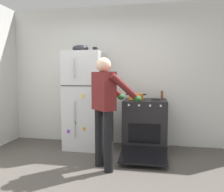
{
  "coord_description": "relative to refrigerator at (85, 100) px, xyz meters",
  "views": [
    {
      "loc": [
        0.7,
        -2.4,
        1.33
      ],
      "look_at": [
        0.03,
        1.32,
        1.0
      ],
      "focal_mm": 35.37,
      "sensor_mm": 36.0,
      "label": 1
    }
  ],
  "objects": [
    {
      "name": "red_pot",
      "position": [
        0.96,
        -0.05,
        0.09
      ],
      "size": [
        0.36,
        0.26,
        0.11
      ],
      "color": "orange",
      "rests_on": "stove_range"
    },
    {
      "name": "ground",
      "position": [
        0.53,
        -1.57,
        -0.89
      ],
      "size": [
        8.0,
        8.0,
        0.0
      ],
      "primitive_type": "plane",
      "color": "#4C4742"
    },
    {
      "name": "kitchen_wall_back",
      "position": [
        0.53,
        0.38,
        0.46
      ],
      "size": [
        6.0,
        0.1,
        2.7
      ],
      "primitive_type": "cube",
      "color": "silver",
      "rests_on": "ground"
    },
    {
      "name": "stove_range",
      "position": [
        1.12,
        -0.02,
        -0.44
      ],
      "size": [
        0.76,
        1.23,
        0.93
      ],
      "color": "black",
      "rests_on": "ground"
    },
    {
      "name": "mixing_bowl",
      "position": [
        -0.08,
        0.0,
        0.96
      ],
      "size": [
        0.3,
        0.3,
        0.13
      ],
      "primitive_type": "ellipsoid",
      "color": "black",
      "rests_on": "refrigerator"
    },
    {
      "name": "person_cook",
      "position": [
        0.59,
        -0.9,
        0.07
      ],
      "size": [
        0.72,
        0.74,
        1.6
      ],
      "color": "black",
      "rests_on": "ground"
    },
    {
      "name": "refrigerator",
      "position": [
        0.0,
        0.0,
        0.0
      ],
      "size": [
        0.68,
        0.72,
        1.78
      ],
      "color": "silver",
      "rests_on": "ground"
    },
    {
      "name": "pepper_mill",
      "position": [
        1.42,
        0.2,
        0.11
      ],
      "size": [
        0.05,
        0.05,
        0.14
      ],
      "primitive_type": "cylinder",
      "color": "brown",
      "rests_on": "stove_range"
    },
    {
      "name": "coffee_mug",
      "position": [
        0.18,
        0.05,
        0.94
      ],
      "size": [
        0.11,
        0.08,
        0.1
      ],
      "color": "black",
      "rests_on": "refrigerator"
    }
  ]
}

